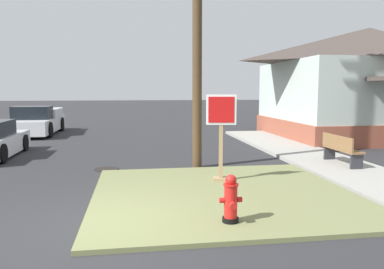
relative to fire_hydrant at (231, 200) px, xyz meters
name	(u,v)px	position (x,y,z in m)	size (l,w,h in m)	color
ground_plane	(93,227)	(-2.28, 0.31, -0.46)	(160.00, 160.00, 0.00)	#2B2B2D
grass_corner_patch	(223,194)	(0.31, 1.86, -0.42)	(5.54, 5.30, 0.08)	olive
sidewalk_strip	(313,157)	(4.28, 5.67, -0.40)	(2.20, 15.22, 0.12)	#9E9B93
fire_hydrant	(231,200)	(0.00, 0.00, 0.00)	(0.38, 0.34, 0.81)	black
stop_sign	(221,140)	(0.49, 2.85, 0.63)	(0.71, 0.34, 2.09)	#A3845B
manhole_cover	(107,169)	(-2.38, 5.01, -0.45)	(0.70, 0.70, 0.02)	black
pickup_truck_white	(36,123)	(-6.56, 14.35, 0.16)	(2.11, 5.14, 1.48)	silver
street_bench	(341,148)	(4.39, 4.17, 0.13)	(0.41, 1.62, 0.85)	brown
corner_house	(367,82)	(9.51, 10.78, 2.21)	(9.04, 8.45, 5.21)	brown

